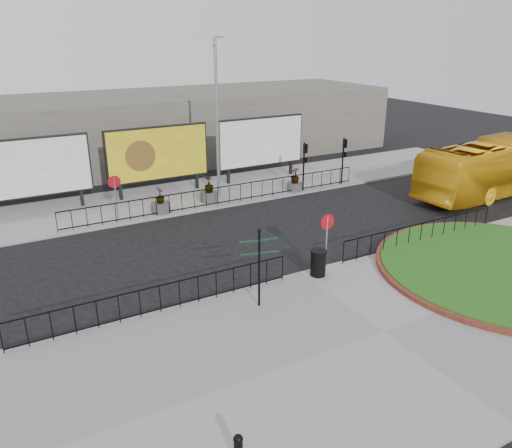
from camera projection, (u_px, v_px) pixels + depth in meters
ground at (299, 274)px, 20.51m from camera, size 90.00×90.00×0.00m
pavement_near at (383, 333)px, 16.40m from camera, size 30.00×10.00×0.12m
pavement_far at (190, 195)px, 30.29m from camera, size 44.00×6.00×0.12m
brick_edge at (505, 269)px, 20.55m from camera, size 10.40×10.40×0.18m
grass_lawn at (505, 268)px, 20.54m from camera, size 10.00×10.00×0.22m
railing_near_left at (160, 298)px, 17.32m from camera, size 10.00×0.10×1.10m
railing_near_right at (421, 233)px, 22.95m from camera, size 9.00×0.10×1.10m
railing_far at (224, 195)px, 28.32m from camera, size 18.00×0.10×1.10m
speed_sign_far at (115, 189)px, 25.25m from camera, size 0.64×0.07×2.47m
speed_sign_near at (327, 230)px, 19.95m from camera, size 0.64×0.07×2.47m
billboard_left at (30, 168)px, 26.34m from camera, size 6.20×0.31×4.10m
billboard_mid at (158, 154)px, 29.50m from camera, size 6.20×0.31×4.10m
billboard_right at (261, 142)px, 32.65m from camera, size 6.20×0.31×4.10m
lamp_post at (217, 116)px, 28.44m from camera, size 0.74×0.18×9.23m
signal_pole_a at (304, 159)px, 30.31m from camera, size 0.22×0.26×3.00m
signal_pole_b at (344, 154)px, 31.67m from camera, size 0.22×0.26×3.00m
building_backdrop at (139, 129)px, 37.58m from camera, size 40.00×10.00×5.00m
fingerpost_sign at (259, 260)px, 17.32m from camera, size 1.39×0.53×2.98m
bollard at (238, 446)px, 11.34m from camera, size 0.23×0.23×0.72m
litter_bin at (318, 263)px, 20.00m from camera, size 0.66×0.66×1.09m
bus at (495, 167)px, 30.30m from camera, size 12.28×3.89×3.36m
planter_a at (161, 205)px, 27.06m from camera, size 1.04×1.04×1.41m
planter_b at (209, 192)px, 28.90m from camera, size 1.03×1.03×1.50m
planter_c at (295, 182)px, 30.80m from camera, size 0.95×0.95×1.44m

